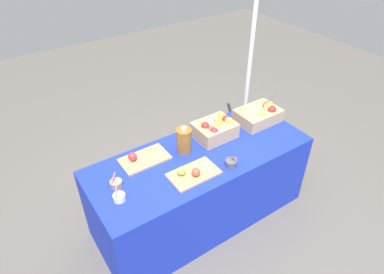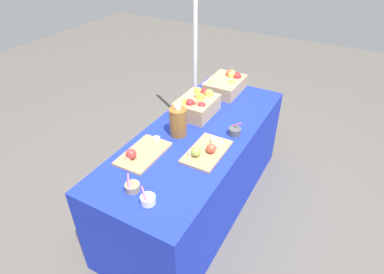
{
  "view_description": "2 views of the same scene",
  "coord_description": "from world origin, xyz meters",
  "px_view_note": "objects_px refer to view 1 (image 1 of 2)",
  "views": [
    {
      "loc": [
        -1.28,
        -1.75,
        2.5
      ],
      "look_at": [
        -0.04,
        0.08,
        0.88
      ],
      "focal_mm": 31.54,
      "sensor_mm": 36.0,
      "label": 1
    },
    {
      "loc": [
        -1.78,
        -0.94,
        2.09
      ],
      "look_at": [
        -0.14,
        -0.03,
        0.8
      ],
      "focal_mm": 30.02,
      "sensor_mm": 36.0,
      "label": 2
    }
  ],
  "objects_px": {
    "sample_bowl_near": "(116,184)",
    "cutting_board_front": "(193,173)",
    "cutting_board_back": "(143,158)",
    "sample_bowl_mid": "(119,197)",
    "cider_jug": "(184,140)",
    "apple_crate_middle": "(215,129)",
    "sample_bowl_far": "(231,163)",
    "apple_crate_left": "(259,114)",
    "tent_pole": "(249,70)"
  },
  "relations": [
    {
      "from": "sample_bowl_near",
      "to": "cutting_board_front",
      "type": "bearing_deg",
      "value": -22.31
    },
    {
      "from": "cutting_board_back",
      "to": "sample_bowl_mid",
      "type": "relative_size",
      "value": 3.6
    },
    {
      "from": "sample_bowl_mid",
      "to": "cider_jug",
      "type": "relative_size",
      "value": 0.45
    },
    {
      "from": "apple_crate_middle",
      "to": "sample_bowl_far",
      "type": "xyz_separation_m",
      "value": [
        -0.13,
        -0.39,
        -0.05
      ]
    },
    {
      "from": "cutting_board_front",
      "to": "sample_bowl_near",
      "type": "xyz_separation_m",
      "value": [
        -0.53,
        0.22,
        0.0
      ]
    },
    {
      "from": "sample_bowl_mid",
      "to": "cider_jug",
      "type": "height_order",
      "value": "cider_jug"
    },
    {
      "from": "sample_bowl_mid",
      "to": "apple_crate_left",
      "type": "bearing_deg",
      "value": 7.51
    },
    {
      "from": "cutting_board_front",
      "to": "sample_bowl_mid",
      "type": "relative_size",
      "value": 3.58
    },
    {
      "from": "sample_bowl_mid",
      "to": "sample_bowl_far",
      "type": "bearing_deg",
      "value": -10.07
    },
    {
      "from": "cutting_board_back",
      "to": "sample_bowl_far",
      "type": "bearing_deg",
      "value": -39.6
    },
    {
      "from": "apple_crate_middle",
      "to": "sample_bowl_near",
      "type": "height_order",
      "value": "apple_crate_middle"
    },
    {
      "from": "cutting_board_back",
      "to": "sample_bowl_near",
      "type": "bearing_deg",
      "value": -152.63
    },
    {
      "from": "cutting_board_back",
      "to": "sample_bowl_mid",
      "type": "distance_m",
      "value": 0.45
    },
    {
      "from": "cutting_board_front",
      "to": "tent_pole",
      "type": "bearing_deg",
      "value": 31.74
    },
    {
      "from": "cutting_board_back",
      "to": "sample_bowl_far",
      "type": "distance_m",
      "value": 0.71
    },
    {
      "from": "sample_bowl_near",
      "to": "cider_jug",
      "type": "height_order",
      "value": "cider_jug"
    },
    {
      "from": "apple_crate_middle",
      "to": "cutting_board_back",
      "type": "relative_size",
      "value": 0.89
    },
    {
      "from": "apple_crate_left",
      "to": "sample_bowl_far",
      "type": "relative_size",
      "value": 3.69
    },
    {
      "from": "sample_bowl_near",
      "to": "apple_crate_middle",
      "type": "bearing_deg",
      "value": 5.39
    },
    {
      "from": "tent_pole",
      "to": "sample_bowl_mid",
      "type": "bearing_deg",
      "value": -159.37
    },
    {
      "from": "cutting_board_back",
      "to": "sample_bowl_mid",
      "type": "height_order",
      "value": "sample_bowl_mid"
    },
    {
      "from": "sample_bowl_near",
      "to": "sample_bowl_far",
      "type": "bearing_deg",
      "value": -19.37
    },
    {
      "from": "sample_bowl_near",
      "to": "tent_pole",
      "type": "distance_m",
      "value": 1.84
    },
    {
      "from": "cutting_board_front",
      "to": "cider_jug",
      "type": "relative_size",
      "value": 1.62
    },
    {
      "from": "apple_crate_left",
      "to": "sample_bowl_mid",
      "type": "height_order",
      "value": "apple_crate_left"
    },
    {
      "from": "apple_crate_left",
      "to": "cutting_board_back",
      "type": "relative_size",
      "value": 1.02
    },
    {
      "from": "cutting_board_front",
      "to": "sample_bowl_far",
      "type": "xyz_separation_m",
      "value": [
        0.31,
        -0.08,
        0.01
      ]
    },
    {
      "from": "sample_bowl_far",
      "to": "cider_jug",
      "type": "relative_size",
      "value": 0.45
    },
    {
      "from": "sample_bowl_mid",
      "to": "tent_pole",
      "type": "distance_m",
      "value": 1.92
    },
    {
      "from": "cutting_board_front",
      "to": "sample_bowl_mid",
      "type": "xyz_separation_m",
      "value": [
        -0.57,
        0.08,
        0.0
      ]
    },
    {
      "from": "cider_jug",
      "to": "apple_crate_left",
      "type": "bearing_deg",
      "value": -0.76
    },
    {
      "from": "sample_bowl_far",
      "to": "tent_pole",
      "type": "distance_m",
      "value": 1.24
    },
    {
      "from": "apple_crate_middle",
      "to": "tent_pole",
      "type": "bearing_deg",
      "value": 29.82
    },
    {
      "from": "cutting_board_back",
      "to": "sample_bowl_near",
      "type": "distance_m",
      "value": 0.34
    },
    {
      "from": "cutting_board_front",
      "to": "tent_pole",
      "type": "relative_size",
      "value": 0.19
    },
    {
      "from": "sample_bowl_near",
      "to": "sample_bowl_far",
      "type": "distance_m",
      "value": 0.9
    },
    {
      "from": "cider_jug",
      "to": "tent_pole",
      "type": "height_order",
      "value": "tent_pole"
    },
    {
      "from": "sample_bowl_near",
      "to": "sample_bowl_mid",
      "type": "relative_size",
      "value": 0.95
    },
    {
      "from": "apple_crate_left",
      "to": "cutting_board_front",
      "type": "height_order",
      "value": "apple_crate_left"
    },
    {
      "from": "cutting_board_front",
      "to": "sample_bowl_mid",
      "type": "distance_m",
      "value": 0.58
    },
    {
      "from": "cutting_board_back",
      "to": "tent_pole",
      "type": "bearing_deg",
      "value": 14.58
    },
    {
      "from": "sample_bowl_far",
      "to": "tent_pole",
      "type": "bearing_deg",
      "value": 42.67
    },
    {
      "from": "sample_bowl_far",
      "to": "cider_jug",
      "type": "distance_m",
      "value": 0.43
    },
    {
      "from": "apple_crate_left",
      "to": "sample_bowl_mid",
      "type": "relative_size",
      "value": 3.69
    },
    {
      "from": "cutting_board_front",
      "to": "sample_bowl_far",
      "type": "relative_size",
      "value": 3.58
    },
    {
      "from": "cutting_board_front",
      "to": "sample_bowl_near",
      "type": "height_order",
      "value": "sample_bowl_near"
    },
    {
      "from": "apple_crate_left",
      "to": "sample_bowl_far",
      "type": "xyz_separation_m",
      "value": [
        -0.63,
        -0.36,
        -0.04
      ]
    },
    {
      "from": "apple_crate_middle",
      "to": "cider_jug",
      "type": "xyz_separation_m",
      "value": [
        -0.34,
        -0.02,
        0.03
      ]
    },
    {
      "from": "cutting_board_back",
      "to": "sample_bowl_mid",
      "type": "xyz_separation_m",
      "value": [
        -0.34,
        -0.29,
        0.01
      ]
    },
    {
      "from": "apple_crate_middle",
      "to": "cider_jug",
      "type": "bearing_deg",
      "value": -176.17
    }
  ]
}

